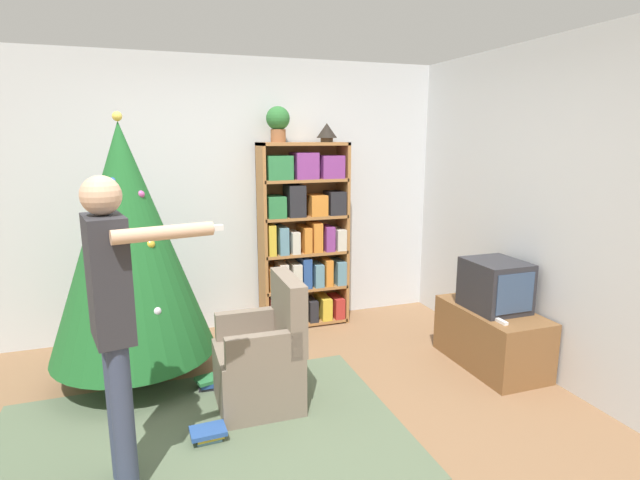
# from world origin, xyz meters

# --- Properties ---
(ground_plane) EXTENTS (14.00, 14.00, 0.00)m
(ground_plane) POSITION_xyz_m (0.00, 0.00, 0.00)
(ground_plane) COLOR #846042
(wall_back) EXTENTS (8.00, 0.10, 2.60)m
(wall_back) POSITION_xyz_m (0.00, 2.00, 1.30)
(wall_back) COLOR silver
(wall_back) RESTS_ON ground_plane
(wall_right) EXTENTS (0.10, 8.00, 2.60)m
(wall_right) POSITION_xyz_m (2.16, 0.00, 1.30)
(wall_right) COLOR silver
(wall_right) RESTS_ON ground_plane
(area_rug) EXTENTS (2.55, 1.70, 0.01)m
(area_rug) POSITION_xyz_m (-0.56, 0.07, 0.00)
(area_rug) COLOR #56664C
(area_rug) RESTS_ON ground_plane
(bookshelf) EXTENTS (0.86, 0.32, 1.82)m
(bookshelf) POSITION_xyz_m (0.65, 1.76, 0.90)
(bookshelf) COLOR #A8703D
(bookshelf) RESTS_ON ground_plane
(tv_stand) EXTENTS (0.50, 0.94, 0.49)m
(tv_stand) POSITION_xyz_m (1.84, 0.35, 0.24)
(tv_stand) COLOR brown
(tv_stand) RESTS_ON ground_plane
(television) EXTENTS (0.41, 0.47, 0.40)m
(television) POSITION_xyz_m (1.84, 0.35, 0.69)
(television) COLOR #28282D
(television) RESTS_ON tv_stand
(game_remote) EXTENTS (0.04, 0.12, 0.02)m
(game_remote) POSITION_xyz_m (1.69, 0.07, 0.50)
(game_remote) COLOR white
(game_remote) RESTS_ON tv_stand
(christmas_tree) EXTENTS (1.22, 1.22, 2.04)m
(christmas_tree) POSITION_xyz_m (-0.94, 1.07, 1.09)
(christmas_tree) COLOR #4C3323
(christmas_tree) RESTS_ON ground_plane
(armchair) EXTENTS (0.58, 0.57, 0.92)m
(armchair) POSITION_xyz_m (-0.08, 0.37, 0.32)
(armchair) COLOR #7A6B5B
(armchair) RESTS_ON ground_plane
(standing_person) EXTENTS (0.69, 0.46, 1.69)m
(standing_person) POSITION_xyz_m (-0.98, -0.22, 1.00)
(standing_person) COLOR #38425B
(standing_person) RESTS_ON ground_plane
(potted_plant) EXTENTS (0.22, 0.22, 0.33)m
(potted_plant) POSITION_xyz_m (0.42, 1.77, 2.01)
(potted_plant) COLOR #935B38
(potted_plant) RESTS_ON bookshelf
(table_lamp) EXTENTS (0.20, 0.20, 0.18)m
(table_lamp) POSITION_xyz_m (0.90, 1.77, 1.92)
(table_lamp) COLOR #473828
(table_lamp) RESTS_ON bookshelf
(book_pile_near_tree) EXTENTS (0.24, 0.19, 0.08)m
(book_pile_near_tree) POSITION_xyz_m (-0.41, 0.72, 0.05)
(book_pile_near_tree) COLOR #232328
(book_pile_near_tree) RESTS_ON ground_plane
(book_pile_by_chair) EXTENTS (0.22, 0.16, 0.08)m
(book_pile_by_chair) POSITION_xyz_m (-0.51, 0.04, 0.05)
(book_pile_by_chair) COLOR #5B899E
(book_pile_by_chair) RESTS_ON ground_plane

